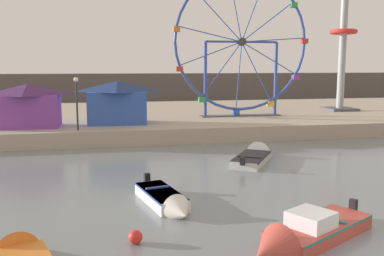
% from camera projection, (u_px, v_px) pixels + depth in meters
% --- Properties ---
extents(quay_promenade, '(110.00, 23.60, 1.10)m').
position_uv_depth(quay_promenade, '(190.00, 117.00, 41.72)').
color(quay_promenade, tan).
rests_on(quay_promenade, ground_plane).
extents(distant_town_skyline, '(140.00, 3.00, 4.40)m').
position_uv_depth(distant_town_skyline, '(162.00, 89.00, 61.79)').
color(distant_town_skyline, '#564C47').
rests_on(distant_town_skyline, ground_plane).
extents(motorboat_white_red_stripe, '(2.03, 4.33, 1.13)m').
position_uv_depth(motorboat_white_red_stripe, '(167.00, 201.00, 16.53)').
color(motorboat_white_red_stripe, silver).
rests_on(motorboat_white_red_stripe, ground_plane).
extents(motorboat_pale_grey, '(3.81, 4.78, 1.45)m').
position_uv_depth(motorboat_pale_grey, '(255.00, 156.00, 24.95)').
color(motorboat_pale_grey, silver).
rests_on(motorboat_pale_grey, ground_plane).
extents(motorboat_faded_red, '(5.18, 3.81, 1.44)m').
position_uv_depth(motorboat_faded_red, '(302.00, 236.00, 13.05)').
color(motorboat_faded_red, '#B24238').
rests_on(motorboat_faded_red, ground_plane).
extents(ferris_wheel_blue_frame, '(12.04, 1.20, 12.35)m').
position_uv_depth(ferris_wheel_blue_frame, '(242.00, 44.00, 36.60)').
color(ferris_wheel_blue_frame, '#334CA8').
rests_on(ferris_wheel_blue_frame, quay_promenade).
extents(drop_tower_steel_tower, '(2.80, 2.80, 13.49)m').
position_uv_depth(drop_tower_steel_tower, '(343.00, 48.00, 41.52)').
color(drop_tower_steel_tower, '#999EA3').
rests_on(drop_tower_steel_tower, quay_promenade).
extents(carnival_booth_purple_stall, '(4.71, 3.07, 3.11)m').
position_uv_depth(carnival_booth_purple_stall, '(28.00, 105.00, 30.34)').
color(carnival_booth_purple_stall, purple).
rests_on(carnival_booth_purple_stall, quay_promenade).
extents(carnival_booth_blue_tent, '(4.91, 3.32, 3.23)m').
position_uv_depth(carnival_booth_blue_tent, '(117.00, 102.00, 32.36)').
color(carnival_booth_blue_tent, '#3356B7').
rests_on(carnival_booth_blue_tent, quay_promenade).
extents(promenade_lamp_near, '(0.32, 0.32, 3.61)m').
position_uv_depth(promenade_lamp_near, '(77.00, 95.00, 28.77)').
color(promenade_lamp_near, '#2D2D33').
rests_on(promenade_lamp_near, quay_promenade).
extents(mooring_buoy_orange, '(0.44, 0.44, 0.44)m').
position_uv_depth(mooring_buoy_orange, '(135.00, 237.00, 13.16)').
color(mooring_buoy_orange, red).
rests_on(mooring_buoy_orange, ground_plane).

